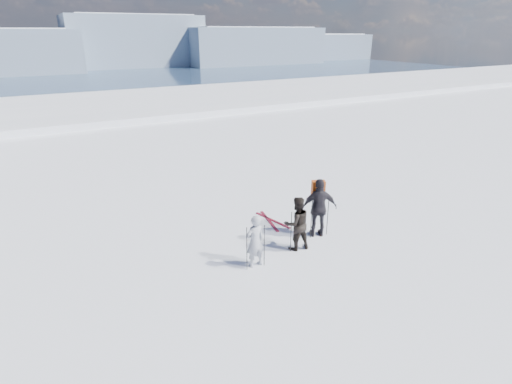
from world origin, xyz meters
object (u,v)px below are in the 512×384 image
skier_dark (297,223)px  skis_loose (271,221)px  skier_pack (319,208)px  skier_grey (255,241)px

skier_dark → skis_loose: bearing=-91.4°
skier_pack → skis_loose: size_ratio=1.17×
skier_dark → skis_loose: size_ratio=1.02×
skier_dark → skier_pack: skier_pack is taller
skier_pack → skis_loose: bearing=-41.1°
skier_dark → skier_pack: bearing=-154.8°
skier_pack → skier_grey: bearing=36.1°
skier_grey → skis_loose: 3.05m
skier_dark → skier_pack: (1.11, 0.36, 0.13)m
skis_loose → skier_grey: bearing=-129.8°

